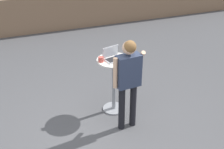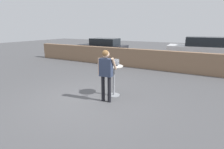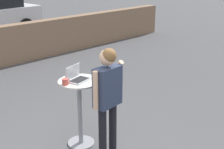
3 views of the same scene
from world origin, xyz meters
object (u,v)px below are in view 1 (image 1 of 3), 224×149
object	(u,v)px
cafe_table	(114,79)
coffee_mug	(101,59)
laptop	(113,57)
standing_person	(128,75)

from	to	relation	value
cafe_table	coffee_mug	world-z (taller)	coffee_mug
laptop	standing_person	bearing A→B (deg)	-85.75
standing_person	laptop	bearing A→B (deg)	94.25
coffee_mug	standing_person	size ratio (longest dim) A/B	0.08
cafe_table	laptop	world-z (taller)	laptop
cafe_table	coffee_mug	size ratio (longest dim) A/B	8.44
coffee_mug	standing_person	xyz separation A→B (m)	(0.27, -0.57, -0.06)
standing_person	cafe_table	bearing A→B (deg)	93.47
cafe_table	laptop	size ratio (longest dim) A/B	2.85
cafe_table	laptop	bearing A→B (deg)	109.19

